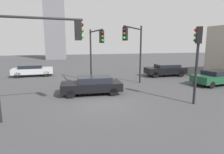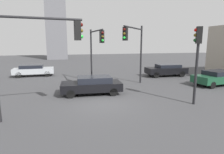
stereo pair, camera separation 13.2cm
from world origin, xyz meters
The scene contains 10 objects.
ground_plane centered at (0.00, 0.00, 0.00)m, with size 109.15×109.15×0.00m, color #424244.
traffic_light_0 centered at (0.68, 5.48, 3.67)m, with size 0.59×3.91×5.11m.
traffic_light_1 centered at (3.68, 3.83, 3.84)m, with size 2.94×3.30×5.40m.
traffic_light_2 centered at (5.58, -1.65, 3.35)m, with size 0.49×0.43×4.77m.
traffic_light_3 centered at (-3.45, -1.35, 3.78)m, with size 4.29×0.61×5.21m.
car_0 centered at (-5.60, 12.04, 0.72)m, with size 4.49×1.94×1.32m.
car_2 centered at (-0.21, 2.42, 0.71)m, with size 4.60×2.23×1.34m.
car_3 centered at (9.38, 7.94, 0.76)m, with size 4.72×2.17×1.39m.
car_5 centered at (11.31, 2.47, 0.72)m, with size 4.50×2.39×1.34m.
skyline_tower centered at (-3.23, 37.01, 12.95)m, with size 4.70×4.70×25.91m, color slate.
Camera 1 is at (-2.48, -11.30, 3.79)m, focal length 30.14 mm.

